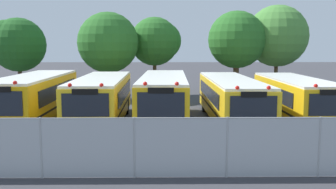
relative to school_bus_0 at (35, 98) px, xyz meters
name	(u,v)px	position (x,y,z in m)	size (l,w,h in m)	color
ground_plane	(166,123)	(7.05, 0.16, -1.46)	(160.00, 160.00, 0.00)	#38383D
school_bus_0	(35,98)	(0.00, 0.00, 0.00)	(2.59, 9.51, 2.79)	#EAA80C
school_bus_1	(102,98)	(3.57, 0.19, -0.06)	(2.62, 9.73, 2.67)	yellow
school_bus_2	(164,98)	(6.94, -0.03, -0.01)	(2.68, 10.05, 2.77)	yellow
school_bus_3	(231,98)	(10.66, 0.36, -0.10)	(2.49, 10.63, 2.58)	yellow
school_bus_4	(295,98)	(14.18, 0.20, -0.09)	(2.50, 9.27, 2.61)	yellow
tree_0	(16,43)	(-5.12, 11.04, 2.97)	(4.57, 4.41, 6.53)	#4C3823
tree_1	(109,42)	(2.66, 9.71, 3.05)	(4.77, 4.77, 6.88)	#4C3823
tree_2	(157,41)	(6.41, 11.87, 3.16)	(4.29, 4.08, 6.65)	#4C3823
tree_3	(237,40)	(12.90, 10.49, 3.28)	(4.63, 4.63, 7.05)	#4C3823
tree_4	(278,36)	(16.52, 11.51, 3.61)	(5.12, 5.12, 7.62)	#4C3823
chainlink_fence	(181,147)	(7.48, -8.54, -0.43)	(20.87, 0.07, 1.99)	#9EA0A3
traffic_cone	(93,160)	(4.49, -7.63, -1.13)	(0.50, 0.50, 0.66)	#EA5914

